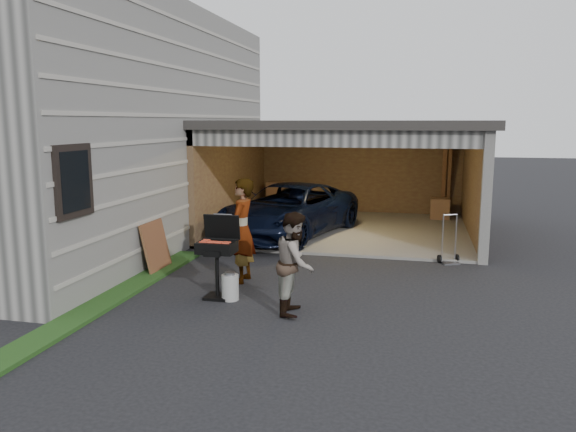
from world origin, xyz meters
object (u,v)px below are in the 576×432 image
minivan (289,212)px  propane_tank (230,287)px  plywood_panel (156,247)px  woman (242,231)px  man (295,263)px  hand_truck (449,254)px  bbq_grill (217,250)px

minivan → propane_tank: size_ratio=10.99×
minivan → propane_tank: 5.06m
propane_tank → plywood_panel: (-1.98, 1.36, 0.28)m
minivan → woman: size_ratio=2.45×
man → woman: bearing=38.5°
plywood_panel → hand_truck: size_ratio=0.96×
woman → hand_truck: 4.42m
woman → bbq_grill: 1.01m
minivan → propane_tank: bearing=-72.8°
bbq_grill → hand_truck: size_ratio=1.32×
plywood_panel → minivan: bearing=64.2°
minivan → man: size_ratio=2.97×
man → propane_tank: (-1.16, 0.36, -0.57)m
plywood_panel → hand_truck: 5.91m
bbq_grill → propane_tank: bbq_grill is taller
woman → hand_truck: woman is taller
woman → plywood_panel: size_ratio=1.91×
bbq_grill → plywood_panel: size_ratio=1.37×
minivan → bbq_grill: bearing=-75.4°
bbq_grill → propane_tank: (0.24, -0.08, -0.60)m
woman → man: size_ratio=1.21×
minivan → bbq_grill: (-0.04, -4.97, 0.16)m
minivan → bbq_grill: 4.97m
minivan → plywood_panel: size_ratio=4.68×
bbq_grill → woman: bearing=84.2°
propane_tank → woman: bearing=97.2°
man → plywood_panel: (-3.14, 1.72, -0.29)m
minivan → plywood_panel: minivan is taller
woman → minivan: bearing=-178.7°
man → hand_truck: 4.44m
woman → propane_tank: size_ratio=4.48×
woman → hand_truck: (3.74, 2.24, -0.75)m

